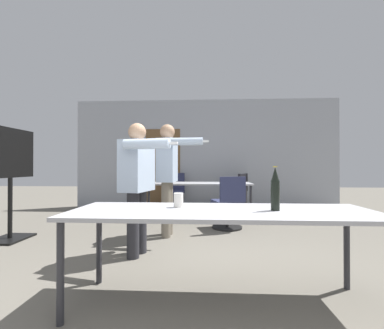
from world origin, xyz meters
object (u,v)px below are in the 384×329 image
Objects in this scene: tv_screen at (10,172)px; office_chair_far_right at (175,193)px; person_right_polo at (138,177)px; office_chair_mid_tucked at (229,205)px; person_near_casual at (168,169)px; drink_cup at (178,200)px; beer_bottle at (275,190)px; office_chair_side_rolled at (236,194)px.

tv_screen is 1.81× the size of office_chair_far_right.
office_chair_mid_tucked is (1.21, 1.36, -0.53)m from person_right_polo.
office_chair_far_right is at bearing -168.36° from person_right_polo.
person_near_casual is at bearing -81.39° from tv_screen.
person_near_casual reaches higher than tv_screen.
person_right_polo is at bearing 122.01° from drink_cup.
person_right_polo is (2.04, -0.54, -0.04)m from tv_screen.
person_near_casual is at bearing -170.70° from office_chair_mid_tucked.
beer_bottle is (1.30, -4.29, 0.48)m from office_chair_far_right.
person_near_casual is 2.25m from beer_bottle.
office_chair_side_rolled is at bearing -54.66° from tv_screen.
tv_screen is 1.03× the size of person_right_polo.
drink_cup is at bearing 171.21° from beer_bottle.
person_near_casual is 1.25m from office_chair_mid_tucked.
office_chair_far_right is (-1.48, 0.15, -0.00)m from office_chair_side_rolled.
tv_screen is 13.93× the size of drink_cup.
person_near_casual is at bearing 177.63° from person_right_polo.
tv_screen is 3.40m from office_chair_mid_tucked.
office_chair_mid_tucked is 2.66× the size of beer_bottle.
office_chair_side_rolled reaches higher than office_chair_far_right.
person_right_polo is at bearing -11.61° from person_near_casual.
office_chair_far_right is (0.05, 3.23, -0.53)m from person_right_polo.
person_near_casual is at bearing -179.55° from office_chair_side_rolled.
tv_screen is 3.45m from office_chair_far_right.
tv_screen is 2.30m from person_near_casual.
tv_screen is at bearing 56.25° from office_chair_far_right.
office_chair_far_right reaches higher than drink_cup.
person_near_casual reaches higher than beer_bottle.
person_right_polo is 13.57× the size of drink_cup.
office_chair_mid_tucked is 7.68× the size of drink_cup.
tv_screen reaches higher than beer_bottle.
person_near_casual reaches higher than person_right_polo.
tv_screen is 1.81× the size of office_chair_mid_tucked.
drink_cup is (0.59, -0.94, -0.16)m from person_right_polo.
person_near_casual is (2.28, 0.35, 0.05)m from tv_screen.
office_chair_side_rolled reaches higher than office_chair_mid_tucked.
person_right_polo is 4.70× the size of beer_bottle.
person_near_casual is at bearing 98.74° from office_chair_far_right.
office_chair_far_right is (-0.19, 2.34, -0.62)m from person_near_casual.
beer_bottle is at bearing -8.79° from drink_cup.
person_near_casual is 1.88m from drink_cup.
office_chair_side_rolled is at bearing 76.86° from drink_cup.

